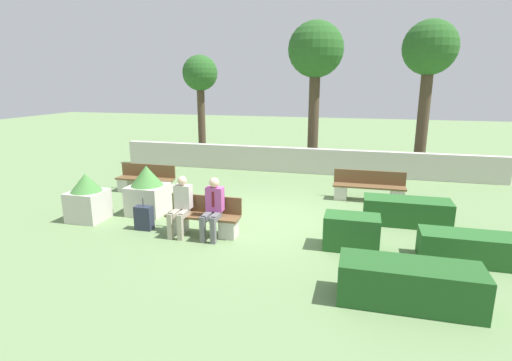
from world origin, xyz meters
TOP-DOWN VIEW (x-y plane):
  - ground_plane at (0.00, 0.00)m, footprint 60.00×60.00m
  - perimeter_wall at (0.00, 5.65)m, footprint 14.36×0.30m
  - bench_front at (-1.13, -1.19)m, footprint 1.70×0.48m
  - bench_left_side at (2.54, 2.50)m, footprint 2.05×0.49m
  - bench_right_side at (-4.24, 1.66)m, footprint 1.86×0.48m
  - person_seated_man at (-0.83, -1.33)m, footprint 0.38×0.64m
  - person_seated_woman at (-1.60, -1.33)m, footprint 0.38×0.64m
  - hedge_block_near_left at (4.44, -1.26)m, footprint 1.96×0.68m
  - hedge_block_near_right at (3.10, -3.15)m, footprint 2.15×0.79m
  - hedge_block_mid_left at (3.41, 0.67)m, footprint 2.03×0.75m
  - hedge_block_mid_right at (2.16, -1.17)m, footprint 1.13×0.65m
  - planter_corner_left at (-3.10, -0.20)m, footprint 0.91×0.91m
  - planter_corner_right at (-4.29, -1.05)m, footprint 0.83×0.83m
  - suitcase at (-2.58, -1.30)m, footprint 0.41×0.24m
  - tree_leftmost at (-4.67, 7.39)m, footprint 1.51×1.51m
  - tree_center_left at (0.33, 7.03)m, footprint 2.15×2.15m
  - tree_center_right at (4.45, 7.13)m, footprint 1.98×1.98m

SIDE VIEW (x-z plane):
  - ground_plane at x=0.00m, z-range 0.00..0.00m
  - suitcase at x=-2.58m, z-range -0.10..0.67m
  - hedge_block_near_left at x=4.44m, z-range 0.00..0.57m
  - hedge_block_mid_left at x=3.41m, z-range 0.00..0.63m
  - bench_front at x=-1.13m, z-range -0.10..0.75m
  - bench_right_side at x=-4.24m, z-range -0.10..0.76m
  - hedge_block_near_right at x=3.10m, z-range 0.00..0.67m
  - bench_left_side at x=2.54m, z-range -0.09..0.77m
  - hedge_block_mid_right at x=2.16m, z-range 0.00..0.72m
  - perimeter_wall at x=0.00m, z-range 0.00..0.95m
  - planter_corner_right at x=-4.29m, z-range -0.02..1.17m
  - planter_corner_left at x=-3.10m, z-range -0.02..1.26m
  - person_seated_woman at x=-1.60m, z-range 0.07..1.40m
  - person_seated_man at x=-0.83m, z-range 0.07..1.42m
  - tree_leftmost at x=-4.67m, z-range 1.30..5.81m
  - tree_center_right at x=4.45m, z-range 1.58..7.17m
  - tree_center_left at x=0.33m, z-range 1.59..7.27m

